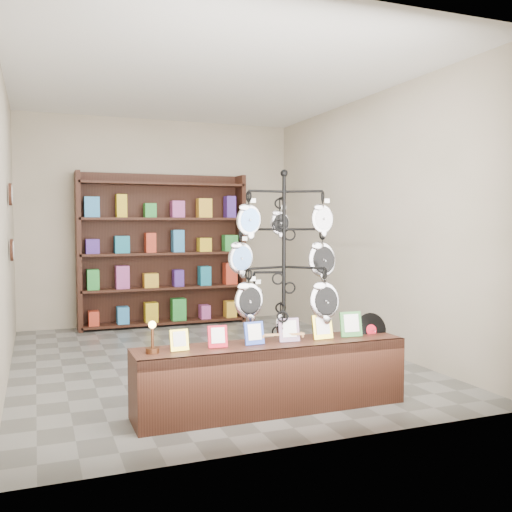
{
  "coord_description": "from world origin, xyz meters",
  "views": [
    {
      "loc": [
        -1.73,
        -5.89,
        1.5
      ],
      "look_at": [
        0.17,
        -1.0,
        1.19
      ],
      "focal_mm": 40.0,
      "sensor_mm": 36.0,
      "label": 1
    }
  ],
  "objects": [
    {
      "name": "room_envelope",
      "position": [
        0.0,
        0.0,
        1.85
      ],
      "size": [
        5.0,
        5.0,
        5.0
      ],
      "color": "#BEAD99",
      "rests_on": "ground"
    },
    {
      "name": "display_tree",
      "position": [
        0.22,
        -1.52,
        1.12
      ],
      "size": [
        1.03,
        1.0,
        1.94
      ],
      "rotation": [
        0.0,
        0.0,
        -0.28
      ],
      "color": "black",
      "rests_on": "ground"
    },
    {
      "name": "wall_clocks",
      "position": [
        -1.97,
        0.8,
        1.5
      ],
      "size": [
        0.03,
        0.24,
        0.84
      ],
      "color": "black",
      "rests_on": "ground"
    },
    {
      "name": "front_shelf",
      "position": [
        0.01,
        -1.75,
        0.27
      ],
      "size": [
        2.2,
        0.45,
        0.78
      ],
      "rotation": [
        0.0,
        0.0,
        -0.0
      ],
      "color": "black",
      "rests_on": "ground"
    },
    {
      "name": "back_shelving",
      "position": [
        0.0,
        2.3,
        1.03
      ],
      "size": [
        2.42,
        0.36,
        2.2
      ],
      "color": "black",
      "rests_on": "ground"
    },
    {
      "name": "ground",
      "position": [
        0.0,
        0.0,
        0.0
      ],
      "size": [
        5.0,
        5.0,
        0.0
      ],
      "primitive_type": "plane",
      "color": "slate",
      "rests_on": "ground"
    }
  ]
}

